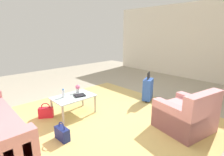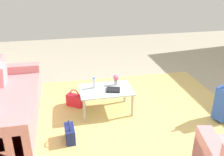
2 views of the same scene
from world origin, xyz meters
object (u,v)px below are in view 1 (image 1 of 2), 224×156
(coffee_table_book, at_px, (80,95))
(flower_vase, at_px, (78,88))
(water_bottle, at_px, (63,93))
(handbag_navy, at_px, (62,133))
(handbag_red, at_px, (46,112))
(suitcase_blue, at_px, (148,89))
(armchair, at_px, (187,116))
(coffee_table, at_px, (74,99))

(coffee_table_book, relative_size, flower_vase, 1.19)
(water_bottle, distance_m, handbag_navy, 1.09)
(handbag_red, bearing_deg, coffee_table_book, 150.65)
(suitcase_blue, bearing_deg, armchair, 64.09)
(armchair, relative_size, water_bottle, 5.38)
(handbag_navy, bearing_deg, armchair, 144.76)
(coffee_table_book, relative_size, suitcase_blue, 0.29)
(water_bottle, distance_m, suitcase_blue, 2.35)
(water_bottle, bearing_deg, suitcase_blue, 160.02)
(coffee_table, distance_m, coffee_table_book, 0.16)
(coffee_table, bearing_deg, handbag_red, -28.38)
(armchair, relative_size, handbag_navy, 3.07)
(coffee_table, bearing_deg, armchair, 120.66)
(suitcase_blue, bearing_deg, coffee_table, -19.29)
(flower_vase, relative_size, handbag_navy, 0.57)
(suitcase_blue, relative_size, handbag_red, 2.37)
(coffee_table_book, height_order, suitcase_blue, suitcase_blue)
(flower_vase, relative_size, handbag_red, 0.57)
(handbag_navy, height_order, handbag_red, same)
(armchair, bearing_deg, coffee_table_book, -60.84)
(coffee_table_book, xyz_separation_m, flower_vase, (-0.10, -0.23, 0.11))
(coffee_table, xyz_separation_m, coffee_table_book, (-0.12, 0.08, 0.08))
(armchair, relative_size, flower_vase, 5.35)
(armchair, relative_size, coffee_table, 1.14)
(flower_vase, xyz_separation_m, handbag_navy, (0.93, 0.91, -0.45))
(water_bottle, xyz_separation_m, suitcase_blue, (-2.20, 0.80, -0.20))
(coffee_table, height_order, handbag_red, coffee_table)
(flower_vase, relative_size, suitcase_blue, 0.24)
(coffee_table_book, height_order, flower_vase, flower_vase)
(armchair, height_order, coffee_table_book, armchair)
(coffee_table, distance_m, handbag_red, 0.70)
(handbag_red, bearing_deg, flower_vase, 168.79)
(armchair, height_order, coffee_table, armchair)
(armchair, bearing_deg, water_bottle, -56.79)
(coffee_table_book, bearing_deg, handbag_navy, 53.15)
(flower_vase, height_order, handbag_navy, flower_vase)
(coffee_table, height_order, water_bottle, water_bottle)
(coffee_table_book, relative_size, handbag_red, 0.68)
(armchair, distance_m, handbag_navy, 2.45)
(handbag_red, bearing_deg, armchair, 126.80)
(coffee_table, distance_m, water_bottle, 0.27)
(coffee_table_book, xyz_separation_m, suitcase_blue, (-1.88, 0.62, -0.12))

